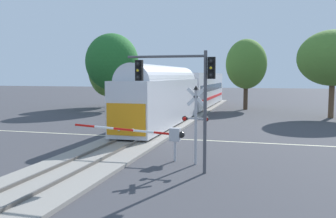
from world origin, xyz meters
The scene contains 11 objects.
ground_plane centered at (0.00, 0.00, 0.00)m, with size 220.00×220.00×0.00m, color #3D3D42.
road_centre_stripe centered at (0.00, 0.00, 0.00)m, with size 44.00×0.20×0.01m.
railway_track centered at (0.00, 0.00, 0.10)m, with size 4.40×80.00×0.32m.
commuter_train centered at (0.00, 16.26, 2.78)m, with size 3.04×41.49×5.16m.
crossing_gate_near centered at (3.47, -6.56, 1.43)m, with size 6.49×0.40×1.83m.
crossing_signal_mast centered at (5.47, -7.00, 2.50)m, with size 1.36×0.44×4.09m.
traffic_signal_near_right centered at (5.15, -8.55, 4.32)m, with size 4.25×0.38×5.74m.
oak_behind_train centered at (-10.47, 18.39, 6.34)m, with size 6.86×6.86×10.03m.
maple_right_background centered at (15.78, 16.99, 6.46)m, with size 7.45×7.45×9.47m.
elm_centre_background centered at (6.30, 24.50, 6.11)m, with size 5.45×5.45×9.46m.
pine_left_background centered at (-13.61, 23.35, 5.54)m, with size 5.29×5.29×9.51m.
Camera 1 is at (8.90, -24.94, 4.60)m, focal length 38.32 mm.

